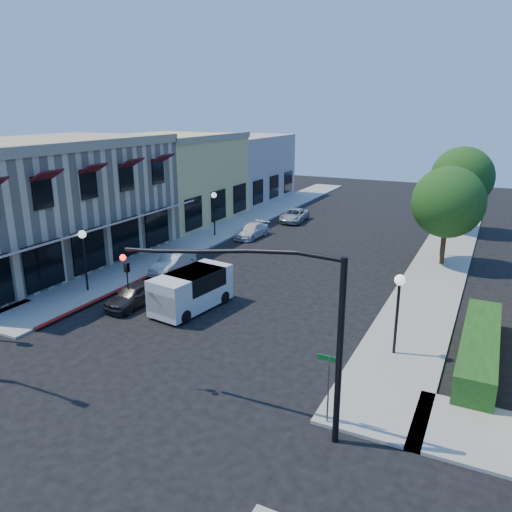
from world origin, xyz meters
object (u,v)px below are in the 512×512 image
at_px(signal_mast_arm, 274,308).
at_px(parked_car_b, 173,263).
at_px(lamppost_left_far, 214,203).
at_px(parked_car_d, 294,215).
at_px(lamppost_left_near, 83,245).
at_px(street_tree_a, 448,202).
at_px(white_van, 191,288).
at_px(street_tree_b, 462,178).
at_px(lamppost_right_far, 444,218).
at_px(street_name_sign, 329,379).
at_px(parked_car_a, 134,295).
at_px(lamppost_right_near, 399,294).
at_px(parked_car_c, 252,231).

xyz_separation_m(signal_mast_arm, parked_car_b, (-12.06, 11.50, -3.47)).
bearing_deg(parked_car_b, lamppost_left_far, 100.11).
distance_m(signal_mast_arm, parked_car_d, 30.52).
relative_size(lamppost_left_near, parked_car_d, 0.87).
xyz_separation_m(street_tree_a, white_van, (-10.66, -13.55, -3.04)).
bearing_deg(street_tree_b, lamppost_right_far, -92.15).
relative_size(street_name_sign, white_van, 0.53).
height_order(street_tree_a, parked_car_d, street_tree_a).
relative_size(street_tree_a, parked_car_d, 1.57).
distance_m(lamppost_right_far, parked_car_a, 21.27).
bearing_deg(signal_mast_arm, parked_car_b, 136.34).
bearing_deg(white_van, signal_mast_arm, -42.03).
bearing_deg(white_van, street_tree_a, 51.82).
bearing_deg(white_van, lamppost_right_near, -2.48).
bearing_deg(street_tree_b, parked_car_d, -171.14).
height_order(lamppost_right_near, lamppost_right_far, same).
relative_size(lamppost_left_near, lamppost_left_far, 1.00).
height_order(signal_mast_arm, parked_car_a, signal_mast_arm).
bearing_deg(lamppost_left_near, street_name_sign, -19.93).
xyz_separation_m(white_van, parked_car_a, (-2.94, -0.91, -0.55)).
xyz_separation_m(signal_mast_arm, lamppost_right_far, (2.64, 22.50, -1.35)).
relative_size(street_name_sign, parked_car_c, 0.67).
distance_m(street_tree_b, lamppost_right_near, 24.07).
bearing_deg(parked_car_b, white_van, -50.56).
height_order(white_van, parked_car_c, white_van).
bearing_deg(parked_car_c, lamppost_left_far, -157.08).
height_order(lamppost_left_near, lamppost_right_far, same).
relative_size(parked_car_a, parked_car_b, 0.94).
relative_size(lamppost_right_near, lamppost_right_far, 1.00).
relative_size(street_tree_a, street_name_sign, 2.59).
bearing_deg(street_name_sign, parked_car_a, 156.55).
bearing_deg(street_name_sign, lamppost_left_far, 128.94).
bearing_deg(street_name_sign, white_van, 146.26).
bearing_deg(parked_car_c, signal_mast_arm, -58.77).
xyz_separation_m(street_name_sign, parked_car_a, (-12.30, 5.34, -1.09)).
bearing_deg(parked_car_b, parked_car_a, -79.85).
relative_size(signal_mast_arm, parked_car_b, 2.12).
xyz_separation_m(street_tree_b, white_van, (-10.66, -23.55, -3.39)).
height_order(street_tree_a, parked_car_a, street_tree_a).
height_order(street_name_sign, parked_car_c, street_name_sign).
height_order(lamppost_left_near, parked_car_a, lamppost_left_near).
height_order(street_name_sign, white_van, street_name_sign).
relative_size(lamppost_right_near, parked_car_b, 0.95).
relative_size(lamppost_right_far, parked_car_a, 1.00).
xyz_separation_m(street_tree_a, parked_car_a, (-13.60, -14.46, -3.59)).
bearing_deg(lamppost_left_far, parked_car_b, -75.66).
height_order(lamppost_right_far, parked_car_b, lamppost_right_far).
height_order(street_name_sign, parked_car_d, street_name_sign).
bearing_deg(lamppost_left_far, parked_car_d, 64.85).
relative_size(street_tree_b, street_name_sign, 2.81).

